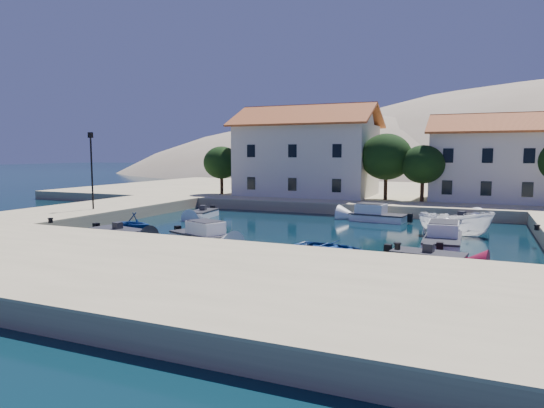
{
  "coord_description": "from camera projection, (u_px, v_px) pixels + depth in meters",
  "views": [
    {
      "loc": [
        11.47,
        -22.33,
        5.56
      ],
      "look_at": [
        -1.87,
        8.68,
        2.0
      ],
      "focal_mm": 32.0,
      "sensor_mm": 36.0,
      "label": 1
    }
  ],
  "objects": [
    {
      "name": "ground",
      "position": [
        240.0,
        259.0,
        25.49
      ],
      "size": [
        400.0,
        400.0,
        0.0
      ],
      "primitive_type": "plane",
      "color": "black",
      "rests_on": "ground"
    },
    {
      "name": "quay_south",
      "position": [
        173.0,
        276.0,
        19.96
      ],
      "size": [
        52.0,
        12.0,
        1.0
      ],
      "primitive_type": "cube",
      "color": "tan",
      "rests_on": "ground"
    },
    {
      "name": "quay_west",
      "position": [
        97.0,
        212.0,
        42.04
      ],
      "size": [
        8.0,
        20.0,
        1.0
      ],
      "primitive_type": "cube",
      "color": "tan",
      "rests_on": "ground"
    },
    {
      "name": "quay_north",
      "position": [
        395.0,
        194.0,
        59.37
      ],
      "size": [
        80.0,
        36.0,
        1.0
      ],
      "primitive_type": "cube",
      "color": "tan",
      "rests_on": "ground"
    },
    {
      "name": "hills",
      "position": [
        513.0,
        259.0,
        132.77
      ],
      "size": [
        254.0,
        176.0,
        99.0
      ],
      "color": "tan",
      "rests_on": "ground"
    },
    {
      "name": "building_left",
      "position": [
        307.0,
        150.0,
        52.81
      ],
      "size": [
        14.7,
        9.45,
        9.7
      ],
      "color": "silver",
      "rests_on": "quay_north"
    },
    {
      "name": "building_mid",
      "position": [
        487.0,
        157.0,
        46.72
      ],
      "size": [
        10.5,
        8.4,
        8.3
      ],
      "color": "silver",
      "rests_on": "quay_north"
    },
    {
      "name": "trees",
      "position": [
        402.0,
        161.0,
        46.47
      ],
      "size": [
        37.3,
        5.3,
        6.45
      ],
      "color": "#382314",
      "rests_on": "quay_north"
    },
    {
      "name": "lamppost",
      "position": [
        91.0,
        163.0,
        39.18
      ],
      "size": [
        0.35,
        0.25,
        6.22
      ],
      "color": "black",
      "rests_on": "quay_west"
    },
    {
      "name": "bollards",
      "position": [
        314.0,
        230.0,
        27.8
      ],
      "size": [
        29.36,
        9.56,
        0.3
      ],
      "color": "black",
      "rests_on": "ground"
    },
    {
      "name": "motorboat_grey_sw",
      "position": [
        118.0,
        234.0,
        31.77
      ],
      "size": [
        4.2,
        2.5,
        1.25
      ],
      "rotation": [
        0.0,
        0.0,
        -0.2
      ],
      "color": "#2E2D32",
      "rests_on": "ground"
    },
    {
      "name": "cabin_cruiser_south",
      "position": [
        200.0,
        235.0,
        30.1
      ],
      "size": [
        4.57,
        3.26,
        1.6
      ],
      "rotation": [
        0.0,
        0.0,
        -0.39
      ],
      "color": "white",
      "rests_on": "ground"
    },
    {
      "name": "rowboat_south",
      "position": [
        332.0,
        255.0,
        26.46
      ],
      "size": [
        5.2,
        4.29,
        0.94
      ],
      "primitive_type": "imported",
      "rotation": [
        0.0,
        0.0,
        1.31
      ],
      "color": "navy",
      "rests_on": "ground"
    },
    {
      "name": "motorboat_red_se",
      "position": [
        428.0,
        258.0,
        24.31
      ],
      "size": [
        3.74,
        2.07,
        1.25
      ],
      "rotation": [
        0.0,
        0.0,
        -0.14
      ],
      "color": "maroon",
      "rests_on": "ground"
    },
    {
      "name": "cabin_cruiser_east",
      "position": [
        443.0,
        239.0,
        28.69
      ],
      "size": [
        2.15,
        5.12,
        1.6
      ],
      "rotation": [
        0.0,
        0.0,
        1.59
      ],
      "color": "white",
      "rests_on": "ground"
    },
    {
      "name": "boat_east",
      "position": [
        455.0,
        236.0,
        32.7
      ],
      "size": [
        4.92,
        2.1,
        1.86
      ],
      "primitive_type": "imported",
      "rotation": [
        0.0,
        0.0,
        1.63
      ],
      "color": "white",
      "rests_on": "ground"
    },
    {
      "name": "motorboat_white_ne",
      "position": [
        461.0,
        221.0,
        37.7
      ],
      "size": [
        3.11,
        4.26,
        1.25
      ],
      "rotation": [
        0.0,
        0.0,
        1.19
      ],
      "color": "white",
      "rests_on": "ground"
    },
    {
      "name": "rowboat_west",
      "position": [
        133.0,
        232.0,
        34.33
      ],
      "size": [
        3.05,
        2.66,
        1.56
      ],
      "primitive_type": "imported",
      "rotation": [
        0.0,
        0.0,
        -1.61
      ],
      "color": "navy",
      "rests_on": "ground"
    },
    {
      "name": "motorboat_white_west",
      "position": [
        203.0,
        214.0,
        42.05
      ],
      "size": [
        1.92,
        3.62,
        1.25
      ],
      "rotation": [
        0.0,
        0.0,
        -1.46
      ],
      "color": "white",
      "rests_on": "ground"
    },
    {
      "name": "cabin_cruiser_north",
      "position": [
        378.0,
        216.0,
        39.56
      ],
      "size": [
        4.66,
        2.47,
        1.6
      ],
      "rotation": [
        0.0,
        0.0,
        3.0
      ],
      "color": "white",
      "rests_on": "ground"
    }
  ]
}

